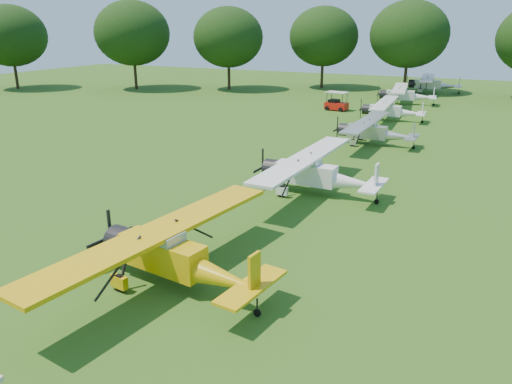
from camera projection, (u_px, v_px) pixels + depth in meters
ground at (241, 234)px, 24.01m from camera, size 160.00×160.00×0.00m
tree_belt at (320, 65)px, 20.12m from camera, size 137.36×130.27×14.52m
aircraft_2 at (173, 253)px, 18.81m from camera, size 7.75×12.29×2.41m
aircraft_3 at (315, 172)px, 29.20m from camera, size 7.57×12.04×2.37m
aircraft_4 at (373, 130)px, 41.22m from camera, size 6.77×10.75×2.12m
aircraft_5 at (390, 109)px, 51.48m from camera, size 6.66×10.60×2.09m
aircraft_6 at (405, 94)px, 62.01m from camera, size 7.18×11.40×2.24m
aircraft_7 at (432, 83)px, 72.45m from camera, size 7.69×12.25×2.41m
golf_cart at (336, 104)px, 57.92m from camera, size 2.70×1.89×2.14m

